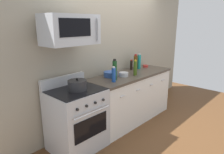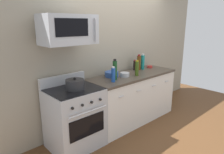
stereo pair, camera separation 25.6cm
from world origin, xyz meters
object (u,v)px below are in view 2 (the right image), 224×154
Objects in this scene: stockpot at (75,84)px; bottle_soda_blue at (113,75)px; bottle_olive_oil at (137,68)px; bottle_wine_green at (115,70)px; bottle_soy_sauce_dark at (135,65)px; bottle_wine_amber at (139,63)px; range_oven at (75,117)px; bottle_sparkling_teal at (143,62)px; microwave at (68,30)px; bowl_blue_mixing at (112,74)px; bowl_steel_prep at (125,74)px; bowl_red_small at (150,67)px.

bottle_soda_blue is at bearing -6.58° from stockpot.
bottle_olive_oil is at bearing 0.40° from bottle_soda_blue.
bottle_soda_blue is at bearing -144.43° from bottle_wine_green.
bottle_wine_amber is at bearing -32.68° from bottle_soy_sauce_dark.
bottle_sparkling_teal is (1.74, 0.14, 0.60)m from range_oven.
bowl_blue_mixing is (0.86, 0.08, -0.78)m from microwave.
bottle_wine_green is 1.39× the size of bottle_soda_blue.
bottle_soda_blue is (-0.11, -0.08, -0.05)m from bottle_wine_green.
bowl_steel_prep is (-0.51, -0.23, -0.06)m from bottle_soy_sauce_dark.
bowl_steel_prep is (-0.92, -0.15, 0.01)m from bowl_red_small.
bowl_steel_prep is (-0.59, -0.18, -0.11)m from bottle_wine_amber.
bowl_red_small is at bearing -4.60° from bottle_wine_amber.
microwave reaches higher than bottle_wine_green.
microwave is 1.73m from bottle_soy_sauce_dark.
bottle_soy_sauce_dark is 0.83× the size of bottle_soda_blue.
bowl_steel_prep is at bearing -170.61° from bowl_red_small.
microwave is at bearing -174.30° from bottle_soy_sauce_dark.
bottle_sparkling_teal is 1.12× the size of bottle_olive_oil.
bowl_blue_mixing reaches higher than bowl_red_small.
bottle_soda_blue is at bearing -11.04° from range_oven.
bottle_olive_oil is at bearing -9.09° from bottle_wine_green.
bowl_red_small is at bearing 2.37° from microwave.
bottle_olive_oil is at bearing -151.35° from bottle_sparkling_teal.
bottle_olive_oil is 1.13× the size of bottle_soda_blue.
bottle_sparkling_teal is at bearing 4.61° from range_oven.
bottle_olive_oil is 0.25m from bowl_steel_prep.
bottle_wine_green reaches higher than bottle_soda_blue.
bottle_wine_green reaches higher than bottle_soy_sauce_dark.
microwave is 3.61× the size of bottle_soy_sauce_dark.
bottle_sparkling_teal is at bearing -18.67° from bottle_soy_sauce_dark.
bottle_soda_blue is 0.33m from bowl_blue_mixing.
bottle_wine_amber reaches higher than stockpot.
bottle_olive_oil is 1.07× the size of stockpot.
stockpot is at bearing -172.82° from bottle_wine_amber.
bowl_blue_mixing reaches higher than bowl_steel_prep.
bowl_red_small is at bearing -3.62° from bottle_sparkling_teal.
bottle_wine_amber is (1.63, 0.11, -0.68)m from microwave.
range_oven reaches higher than bowl_steel_prep.
bowl_blue_mixing is (-0.77, -0.03, -0.10)m from bottle_wine_amber.
microwave reaches higher than bottle_soda_blue.
stockpot reaches higher than range_oven.
microwave reaches higher than bowl_steel_prep.
bowl_blue_mixing is (-0.87, -0.02, -0.10)m from bottle_sparkling_teal.
bottle_wine_green is at bearing -171.48° from bowl_red_small.
bowl_blue_mixing is at bearing -179.86° from bowl_red_small.
bottle_wine_amber reaches higher than range_oven.
bottle_wine_green is 1.23× the size of bottle_olive_oil.
bottle_olive_oil is at bearing -7.80° from microwave.
bowl_blue_mixing is at bearing 5.19° from microwave.
bottle_wine_green reaches higher than bottle_olive_oil.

